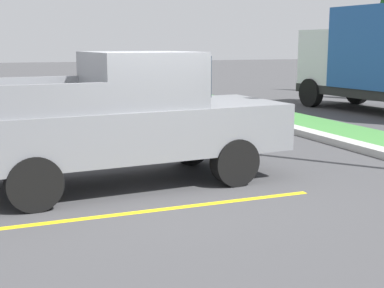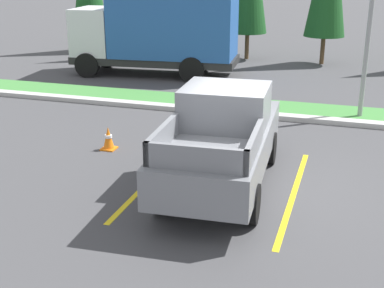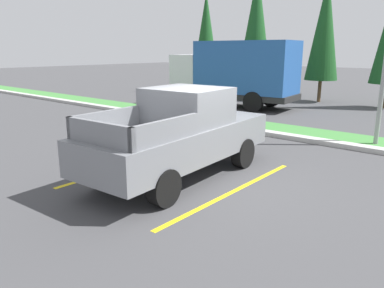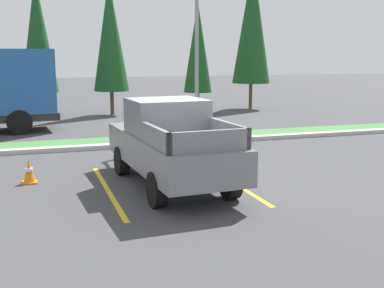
# 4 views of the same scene
# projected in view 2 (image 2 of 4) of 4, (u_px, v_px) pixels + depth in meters

# --- Properties ---
(ground_plane) EXTENTS (120.00, 120.00, 0.00)m
(ground_plane) POSITION_uv_depth(u_px,v_px,m) (247.00, 181.00, 11.46)
(ground_plane) COLOR #424244
(parking_line_near) EXTENTS (0.12, 4.80, 0.01)m
(parking_line_near) POSITION_uv_depth(u_px,v_px,m) (154.00, 176.00, 11.73)
(parking_line_near) COLOR yellow
(parking_line_near) RESTS_ON ground
(parking_line_far) EXTENTS (0.12, 4.80, 0.01)m
(parking_line_far) POSITION_uv_depth(u_px,v_px,m) (294.00, 194.00, 10.85)
(parking_line_far) COLOR yellow
(parking_line_far) RESTS_ON ground
(curb_strip) EXTENTS (56.00, 0.40, 0.15)m
(curb_strip) POSITION_uv_depth(u_px,v_px,m) (281.00, 117.00, 15.93)
(curb_strip) COLOR #B2B2AD
(curb_strip) RESTS_ON ground
(grass_median) EXTENTS (56.00, 1.80, 0.06)m
(grass_median) POSITION_uv_depth(u_px,v_px,m) (286.00, 109.00, 16.94)
(grass_median) COLOR #42843D
(grass_median) RESTS_ON ground
(pickup_truck_main) EXTENTS (2.21, 5.33, 2.10)m
(pickup_truck_main) POSITION_uv_depth(u_px,v_px,m) (223.00, 138.00, 10.99)
(pickup_truck_main) COLOR black
(pickup_truck_main) RESTS_ON ground
(cargo_truck_distant) EXTENTS (6.99, 3.04, 3.40)m
(cargo_truck_distant) POSITION_uv_depth(u_px,v_px,m) (158.00, 30.00, 21.52)
(cargo_truck_distant) COLOR black
(cargo_truck_distant) RESTS_ON ground
(traffic_cone) EXTENTS (0.36, 0.36, 0.60)m
(traffic_cone) POSITION_uv_depth(u_px,v_px,m) (108.00, 138.00, 13.31)
(traffic_cone) COLOR orange
(traffic_cone) RESTS_ON ground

